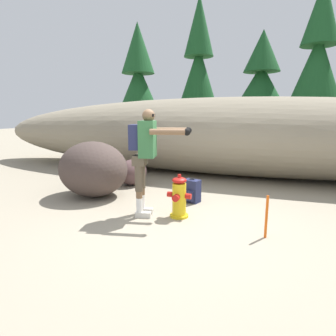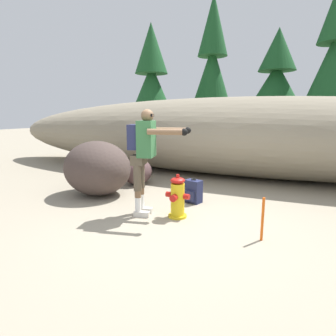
# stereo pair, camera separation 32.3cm
# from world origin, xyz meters

# --- Properties ---
(ground_plane) EXTENTS (56.00, 56.00, 0.04)m
(ground_plane) POSITION_xyz_m (0.00, 0.00, -0.02)
(ground_plane) COLOR gray
(dirt_embankment) EXTENTS (15.81, 3.20, 2.14)m
(dirt_embankment) POSITION_xyz_m (0.00, 4.00, 1.07)
(dirt_embankment) COLOR gray
(dirt_embankment) RESTS_ON ground_plane
(fire_hydrant) EXTENTS (0.41, 0.36, 0.72)m
(fire_hydrant) POSITION_xyz_m (-0.10, 0.17, 0.33)
(fire_hydrant) COLOR gold
(fire_hydrant) RESTS_ON ground_plane
(utility_worker) EXTENTS (1.03, 0.66, 1.76)m
(utility_worker) POSITION_xyz_m (-0.62, 0.05, 1.12)
(utility_worker) COLOR beige
(utility_worker) RESTS_ON ground_plane
(spare_backpack) EXTENTS (0.34, 0.34, 0.47)m
(spare_backpack) POSITION_xyz_m (-0.13, 1.03, 0.22)
(spare_backpack) COLOR #23284C
(spare_backpack) RESTS_ON ground_plane
(boulder_large) EXTENTS (1.65, 1.50, 1.13)m
(boulder_large) POSITION_xyz_m (-2.14, 0.70, 0.57)
(boulder_large) COLOR #443733
(boulder_large) RESTS_ON ground_plane
(boulder_mid) EXTENTS (0.73, 0.86, 0.61)m
(boulder_mid) POSITION_xyz_m (-1.86, 1.84, 0.30)
(boulder_mid) COLOR #4D3738
(boulder_mid) RESTS_ON ground_plane
(pine_tree_far_left) EXTENTS (2.51, 2.51, 6.06)m
(pine_tree_far_left) POSITION_xyz_m (-5.35, 9.10, 3.24)
(pine_tree_far_left) COLOR #47331E
(pine_tree_far_left) RESTS_ON ground_plane
(pine_tree_left) EXTENTS (2.32, 2.32, 7.54)m
(pine_tree_left) POSITION_xyz_m (-2.73, 10.78, 4.05)
(pine_tree_left) COLOR #47331E
(pine_tree_left) RESTS_ON ground_plane
(pine_tree_center) EXTENTS (2.67, 2.67, 5.60)m
(pine_tree_center) POSITION_xyz_m (0.39, 10.88, 3.33)
(pine_tree_center) COLOR #47331E
(pine_tree_center) RESTS_ON ground_plane
(pine_tree_right) EXTENTS (2.23, 2.23, 6.97)m
(pine_tree_right) POSITION_xyz_m (2.63, 9.41, 3.93)
(pine_tree_right) COLOR #47331E
(pine_tree_right) RESTS_ON ground_plane
(survey_stake) EXTENTS (0.04, 0.04, 0.60)m
(survey_stake) POSITION_xyz_m (1.28, -0.15, 0.30)
(survey_stake) COLOR #E55914
(survey_stake) RESTS_ON ground_plane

